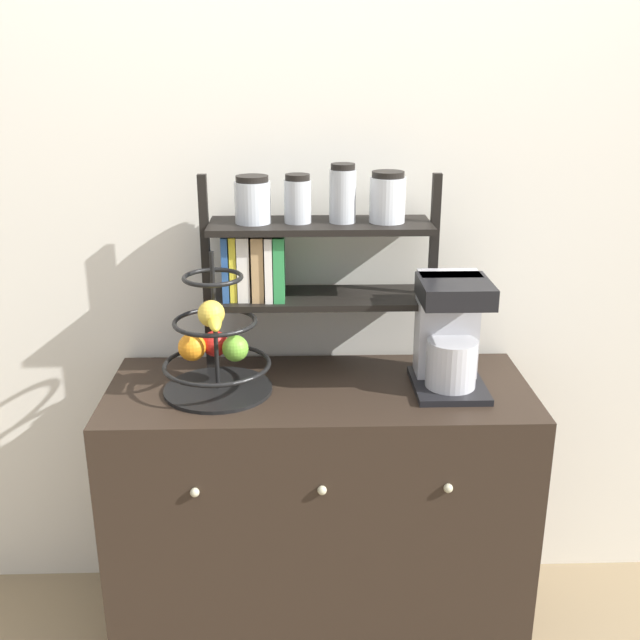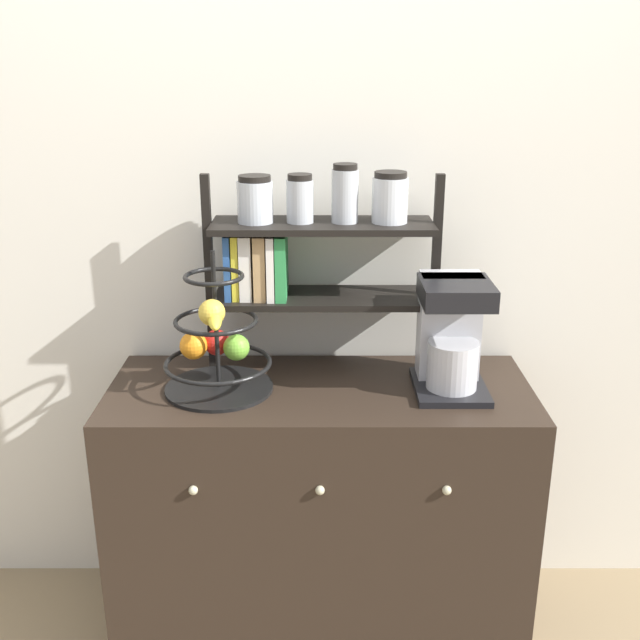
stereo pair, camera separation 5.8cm
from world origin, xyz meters
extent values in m
cube|color=silver|center=(0.00, 0.51, 1.30)|extent=(7.00, 0.05, 2.60)
cube|color=black|center=(0.00, 0.23, 0.40)|extent=(1.17, 0.47, 0.79)
sphere|color=#B2AD8C|center=(-0.32, -0.01, 0.62)|extent=(0.02, 0.02, 0.02)
sphere|color=#B2AD8C|center=(0.00, -0.01, 0.62)|extent=(0.02, 0.02, 0.02)
sphere|color=#B2AD8C|center=(0.32, -0.01, 0.62)|extent=(0.02, 0.02, 0.02)
cube|color=black|center=(0.35, 0.22, 0.80)|extent=(0.19, 0.24, 0.02)
cube|color=#B7B7BC|center=(0.35, 0.28, 0.96)|extent=(0.16, 0.09, 0.29)
cylinder|color=#B7B7BC|center=(0.35, 0.20, 0.88)|extent=(0.14, 0.14, 0.13)
cube|color=black|center=(0.35, 0.21, 1.08)|extent=(0.18, 0.19, 0.06)
cylinder|color=black|center=(-0.28, 0.22, 0.80)|extent=(0.29, 0.29, 0.01)
cylinder|color=black|center=(-0.28, 0.22, 0.99)|extent=(0.01, 0.01, 0.38)
torus|color=black|center=(-0.28, 0.22, 0.87)|extent=(0.29, 0.29, 0.01)
torus|color=black|center=(-0.28, 0.22, 0.99)|extent=(0.22, 0.22, 0.01)
torus|color=black|center=(-0.28, 0.22, 1.12)|extent=(0.16, 0.16, 0.01)
sphere|color=red|center=(-0.29, 0.28, 0.91)|extent=(0.07, 0.07, 0.07)
sphere|color=#6BAD33|center=(-0.23, 0.25, 0.91)|extent=(0.07, 0.07, 0.07)
sphere|color=orange|center=(-0.35, 0.25, 0.91)|extent=(0.08, 0.08, 0.08)
ellipsoid|color=yellow|center=(-0.27, 0.17, 1.02)|extent=(0.06, 0.15, 0.04)
sphere|color=gold|center=(-0.28, 0.19, 1.03)|extent=(0.07, 0.07, 0.07)
cube|color=black|center=(-0.31, 0.37, 1.08)|extent=(0.02, 0.02, 0.56)
cube|color=black|center=(0.32, 0.37, 1.08)|extent=(0.02, 0.02, 0.56)
cube|color=black|center=(0.01, 0.37, 1.01)|extent=(0.61, 0.20, 0.02)
cube|color=black|center=(0.01, 0.37, 1.22)|extent=(0.61, 0.20, 0.02)
cube|color=#2D599E|center=(-0.25, 0.37, 1.11)|extent=(0.02, 0.14, 0.18)
cube|color=yellow|center=(-0.23, 0.37, 1.11)|extent=(0.02, 0.13, 0.18)
cube|color=white|center=(-0.20, 0.37, 1.11)|extent=(0.03, 0.14, 0.18)
cube|color=tan|center=(-0.17, 0.37, 1.11)|extent=(0.03, 0.15, 0.18)
cube|color=white|center=(-0.14, 0.37, 1.11)|extent=(0.02, 0.16, 0.18)
cube|color=#2D8C47|center=(-0.11, 0.37, 1.11)|extent=(0.03, 0.16, 0.18)
cylinder|color=silver|center=(-0.18, 0.37, 1.28)|extent=(0.10, 0.10, 0.11)
cylinder|color=black|center=(-0.18, 0.37, 1.35)|extent=(0.09, 0.09, 0.02)
cylinder|color=#ADB2B7|center=(-0.05, 0.37, 1.28)|extent=(0.07, 0.07, 0.12)
cylinder|color=black|center=(-0.05, 0.37, 1.35)|extent=(0.07, 0.07, 0.02)
cylinder|color=#ADB2B7|center=(0.07, 0.37, 1.30)|extent=(0.07, 0.07, 0.14)
cylinder|color=black|center=(0.07, 0.37, 1.38)|extent=(0.07, 0.07, 0.02)
cylinder|color=silver|center=(0.19, 0.37, 1.29)|extent=(0.10, 0.10, 0.12)
cylinder|color=black|center=(0.19, 0.37, 1.36)|extent=(0.09, 0.09, 0.02)
camera|label=1|loc=(-0.06, -1.65, 1.65)|focal=42.00mm
camera|label=2|loc=(0.00, -1.65, 1.65)|focal=42.00mm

